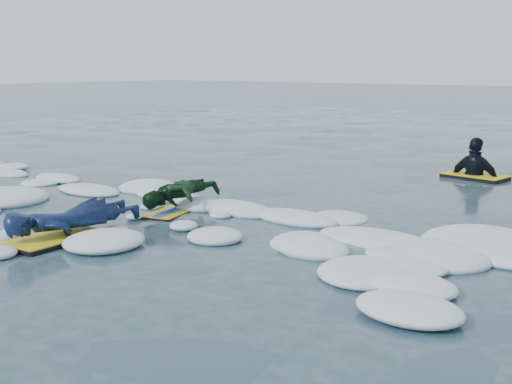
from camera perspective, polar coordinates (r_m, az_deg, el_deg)
ground at (r=7.31m, az=-10.87°, el=-3.85°), size 120.00×120.00×0.00m
foam_band at (r=8.01m, az=-5.34°, el=-2.39°), size 12.00×3.10×0.30m
prone_woman_unit at (r=7.30m, az=-16.13°, el=-2.49°), size 0.73×1.58×0.39m
prone_child_unit at (r=8.27m, az=-6.75°, el=-0.44°), size 0.65×1.18×0.43m
waiting_rider_unit at (r=11.42m, az=18.84°, el=0.78°), size 1.11×0.72×1.55m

